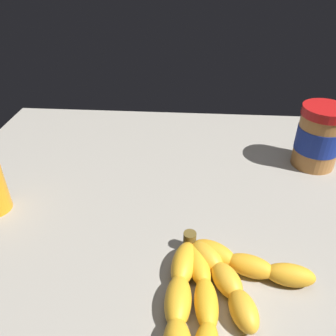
{
  "coord_description": "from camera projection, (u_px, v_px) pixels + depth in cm",
  "views": [
    {
      "loc": [
        6.19,
        -53.04,
        40.12
      ],
      "look_at": [
        2.12,
        2.51,
        3.12
      ],
      "focal_mm": 36.06,
      "sensor_mm": 36.0,
      "label": 1
    }
  ],
  "objects": [
    {
      "name": "ground_plane",
      "position": [
        157.0,
        196.0,
        0.68
      ],
      "size": [
        86.5,
        71.87,
        3.99
      ],
      "primitive_type": "cube",
      "color": "gray"
    },
    {
      "name": "banana_bunch",
      "position": [
        212.0,
        287.0,
        0.45
      ],
      "size": [
        20.96,
        22.14,
        3.52
      ],
      "color": "gold",
      "rests_on": "ground_plane"
    },
    {
      "name": "peanut_butter_jar",
      "position": [
        319.0,
        137.0,
        0.7
      ],
      "size": [
        9.31,
        9.31,
        13.41
      ],
      "color": "#B27238",
      "rests_on": "ground_plane"
    }
  ]
}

